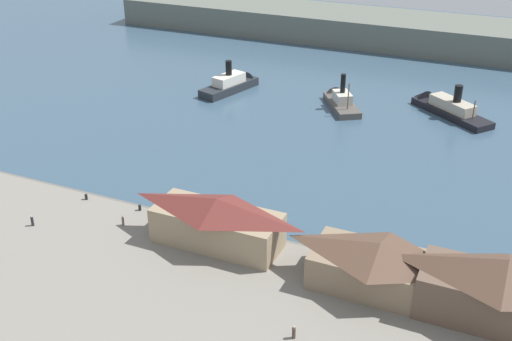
# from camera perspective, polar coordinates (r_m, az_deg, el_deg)

# --- Properties ---
(ground_plane) EXTENTS (320.00, 320.00, 0.00)m
(ground_plane) POSITION_cam_1_polar(r_m,az_deg,el_deg) (95.55, -0.59, -4.93)
(ground_plane) COLOR #385166
(quay_promenade) EXTENTS (110.00, 36.00, 1.20)m
(quay_promenade) POSITION_cam_1_polar(r_m,az_deg,el_deg) (79.42, -7.32, -12.20)
(quay_promenade) COLOR gray
(quay_promenade) RESTS_ON ground
(seawall_edge) EXTENTS (110.00, 0.80, 1.00)m
(seawall_edge) POSITION_cam_1_polar(r_m,az_deg,el_deg) (92.53, -1.52, -5.74)
(seawall_edge) COLOR #666159
(seawall_edge) RESTS_ON ground
(ferry_shed_east_terminal) EXTENTS (18.49, 7.50, 7.23)m
(ferry_shed_east_terminal) POSITION_cam_1_polar(r_m,az_deg,el_deg) (87.20, -3.59, -4.63)
(ferry_shed_east_terminal) COLOR #998466
(ferry_shed_east_terminal) RESTS_ON quay_promenade
(ferry_shed_west_terminal) EXTENTS (17.02, 8.81, 6.64)m
(ferry_shed_west_terminal) POSITION_cam_1_polar(r_m,az_deg,el_deg) (80.35, 11.13, -8.47)
(ferry_shed_west_terminal) COLOR #847056
(ferry_shed_west_terminal) RESTS_ON quay_promenade
(ferry_shed_central_terminal) EXTENTS (19.10, 8.41, 8.59)m
(ferry_shed_central_terminal) POSITION_cam_1_polar(r_m,az_deg,el_deg) (78.57, 21.67, -10.13)
(ferry_shed_central_terminal) COLOR brown
(ferry_shed_central_terminal) RESTS_ON quay_promenade
(pedestrian_walking_east) EXTENTS (0.42, 0.42, 1.69)m
(pedestrian_walking_east) POSITION_cam_1_polar(r_m,az_deg,el_deg) (98.31, -19.79, -4.38)
(pedestrian_walking_east) COLOR #232328
(pedestrian_walking_east) RESTS_ON quay_promenade
(pedestrian_walking_west) EXTENTS (0.43, 0.43, 1.73)m
(pedestrian_walking_west) POSITION_cam_1_polar(r_m,az_deg,el_deg) (73.19, 3.48, -14.58)
(pedestrian_walking_west) COLOR #4C3D33
(pedestrian_walking_west) RESTS_ON quay_promenade
(pedestrian_near_east_shed) EXTENTS (0.38, 0.38, 1.52)m
(pedestrian_near_east_shed) POSITION_cam_1_polar(r_m,az_deg,el_deg) (94.80, -12.08, -4.54)
(pedestrian_near_east_shed) COLOR #6B5B4C
(pedestrian_near_east_shed) RESTS_ON quay_promenade
(mooring_post_east) EXTENTS (0.44, 0.44, 0.90)m
(mooring_post_east) POSITION_cam_1_polar(r_m,az_deg,el_deg) (103.13, -15.28, -2.34)
(mooring_post_east) COLOR black
(mooring_post_east) RESTS_ON quay_promenade
(mooring_post_west) EXTENTS (0.44, 0.44, 0.90)m
(mooring_post_west) POSITION_cam_1_polar(r_m,az_deg,el_deg) (98.20, -10.59, -3.36)
(mooring_post_west) COLOR black
(mooring_post_west) RESTS_ON quay_promenade
(ferry_outer_harbor) EXTENTS (9.37, 18.17, 8.76)m
(ferry_outer_harbor) POSITION_cam_1_polar(r_m,az_deg,el_deg) (150.42, -2.07, 7.97)
(ferry_outer_harbor) COLOR #23282D
(ferry_outer_harbor) RESTS_ON ground
(ferry_moored_east) EXTENTS (20.11, 17.13, 8.79)m
(ferry_moored_east) POSITION_cam_1_polar(r_m,az_deg,el_deg) (142.63, 16.82, 5.63)
(ferry_moored_east) COLOR black
(ferry_moored_east) RESTS_ON ground
(ferry_moored_west) EXTENTS (12.33, 15.59, 9.32)m
(ferry_moored_west) POSITION_cam_1_polar(r_m,az_deg,el_deg) (141.90, 7.66, 6.40)
(ferry_moored_west) COLOR #514C47
(ferry_moored_west) RESTS_ON ground
(far_headland) EXTENTS (180.00, 24.00, 8.00)m
(far_headland) POSITION_cam_1_polar(r_m,az_deg,el_deg) (192.55, 13.39, 12.28)
(far_headland) COLOR #60665B
(far_headland) RESTS_ON ground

